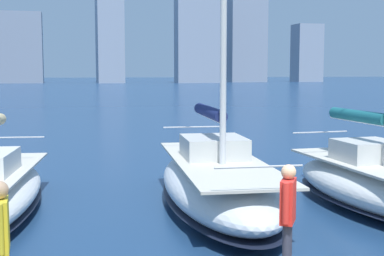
# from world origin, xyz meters

# --- Properties ---
(city_skyline) EXTENTS (164.19, 23.68, 38.30)m
(city_skyline) POSITION_xyz_m (6.85, -160.88, 14.34)
(city_skyline) COLOR #909AAA
(city_skyline) RESTS_ON ground
(sailboat_teal) EXTENTS (2.65, 6.70, 9.67)m
(sailboat_teal) POSITION_xyz_m (-4.85, -6.27, 0.70)
(sailboat_teal) COLOR white
(sailboat_teal) RESTS_ON ground
(sailboat_navy) EXTENTS (3.29, 8.33, 12.54)m
(sailboat_navy) POSITION_xyz_m (-0.81, -7.18, 0.75)
(sailboat_navy) COLOR silver
(sailboat_navy) RESTS_ON ground
(person_red_shirt) EXTENTS (0.39, 0.53, 1.65)m
(person_red_shirt) POSITION_xyz_m (-0.11, -1.12, 1.59)
(person_red_shirt) COLOR #2D3347
(person_red_shirt) RESTS_ON dock_pier
(person_yellow_shirt) EXTENTS (0.23, 0.62, 1.68)m
(person_yellow_shirt) POSITION_xyz_m (3.86, -0.72, 1.61)
(person_yellow_shirt) COLOR #2D3347
(person_yellow_shirt) RESTS_ON dock_pier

